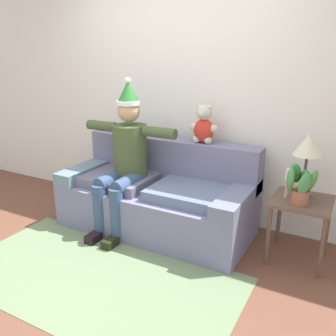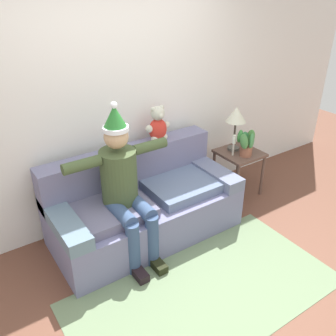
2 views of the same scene
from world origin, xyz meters
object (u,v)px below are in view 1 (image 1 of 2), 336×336
(person_seated, at_px, (125,156))
(table_lamp, at_px, (308,148))
(teddy_bear, at_px, (204,126))
(potted_plant, at_px, (301,185))
(candle_tall, at_px, (288,179))
(couch, at_px, (159,196))
(side_table, at_px, (301,210))

(person_seated, relative_size, table_lamp, 2.81)
(teddy_bear, height_order, potted_plant, teddy_bear)
(person_seated, relative_size, teddy_bear, 3.97)
(table_lamp, bearing_deg, candle_tall, -134.66)
(couch, xyz_separation_m, side_table, (1.38, 0.03, 0.13))
(couch, bearing_deg, table_lamp, 5.37)
(couch, distance_m, potted_plant, 1.42)
(potted_plant, height_order, candle_tall, potted_plant)
(couch, xyz_separation_m, candle_tall, (1.24, 0.01, 0.39))
(table_lamp, height_order, candle_tall, table_lamp)
(couch, bearing_deg, candle_tall, 0.49)
(couch, distance_m, candle_tall, 1.30)
(couch, distance_m, teddy_bear, 0.84)
(side_table, relative_size, candle_tall, 2.19)
(teddy_bear, relative_size, side_table, 0.68)
(potted_plant, bearing_deg, table_lamp, 91.79)
(couch, bearing_deg, side_table, 1.27)
(side_table, height_order, candle_tall, candle_tall)
(candle_tall, bearing_deg, teddy_bear, 163.99)
(potted_plant, bearing_deg, person_seated, -176.39)
(couch, bearing_deg, person_seated, -149.02)
(potted_plant, bearing_deg, candle_tall, 147.73)
(teddy_bear, relative_size, potted_plant, 1.12)
(person_seated, distance_m, side_table, 1.70)
(person_seated, bearing_deg, candle_tall, 6.76)
(table_lamp, bearing_deg, couch, -174.63)
(person_seated, bearing_deg, potted_plant, 3.61)
(couch, relative_size, person_seated, 1.26)
(side_table, bearing_deg, candle_tall, -171.53)
(couch, height_order, person_seated, person_seated)
(person_seated, height_order, potted_plant, person_seated)
(person_seated, relative_size, candle_tall, 5.94)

